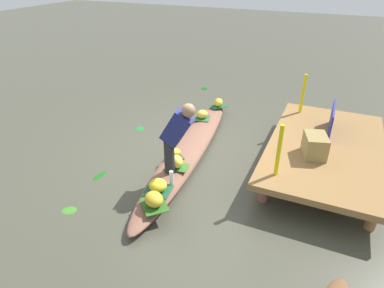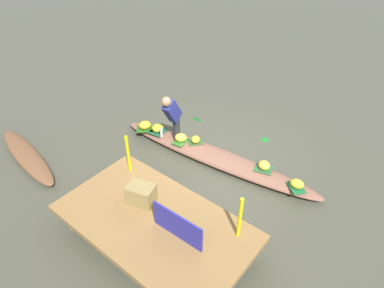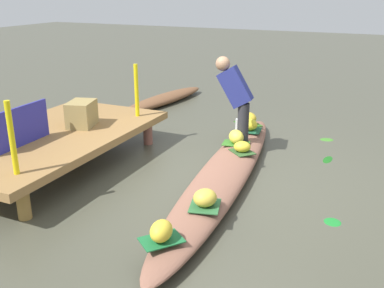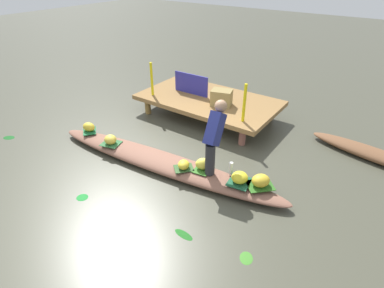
% 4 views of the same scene
% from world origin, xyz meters
% --- Properties ---
extents(canal_water, '(40.00, 40.00, 0.00)m').
position_xyz_m(canal_water, '(0.00, 0.00, 0.00)').
color(canal_water, '#454537').
rests_on(canal_water, ground).
extents(dock_platform, '(3.20, 1.80, 0.45)m').
position_xyz_m(dock_platform, '(-0.46, 2.28, 0.39)').
color(dock_platform, olive).
rests_on(dock_platform, ground).
extents(vendor_boat, '(4.76, 1.07, 0.21)m').
position_xyz_m(vendor_boat, '(0.00, 0.00, 0.11)').
color(vendor_boat, brown).
rests_on(vendor_boat, ground).
extents(moored_boat, '(2.55, 0.83, 0.19)m').
position_xyz_m(moored_boat, '(3.16, 2.51, 0.10)').
color(moored_boat, brown).
rests_on(moored_boat, ground).
extents(leaf_mat_0, '(0.44, 0.42, 0.01)m').
position_xyz_m(leaf_mat_0, '(-1.83, -0.10, 0.22)').
color(leaf_mat_0, '#1A6232').
rests_on(leaf_mat_0, vendor_boat).
extents(banana_bunch_0, '(0.29, 0.23, 0.18)m').
position_xyz_m(banana_bunch_0, '(-1.83, -0.10, 0.31)').
color(banana_bunch_0, gold).
rests_on(banana_bunch_0, vendor_boat).
extents(leaf_mat_1, '(0.51, 0.51, 0.01)m').
position_xyz_m(leaf_mat_1, '(1.79, 0.28, 0.22)').
color(leaf_mat_1, '#2A601C').
rests_on(leaf_mat_1, vendor_boat).
extents(banana_bunch_1, '(0.37, 0.38, 0.19)m').
position_xyz_m(banana_bunch_1, '(1.79, 0.28, 0.31)').
color(banana_bunch_1, gold).
rests_on(banana_bunch_1, vendor_boat).
extents(leaf_mat_2, '(0.31, 0.40, 0.01)m').
position_xyz_m(leaf_mat_2, '(0.81, 0.14, 0.22)').
color(leaf_mat_2, '#346F25').
rests_on(leaf_mat_2, vendor_boat).
extents(banana_bunch_2, '(0.33, 0.32, 0.20)m').
position_xyz_m(banana_bunch_2, '(0.81, 0.14, 0.32)').
color(banana_bunch_2, yellow).
rests_on(banana_bunch_2, vendor_boat).
extents(leaf_mat_3, '(0.40, 0.40, 0.01)m').
position_xyz_m(leaf_mat_3, '(0.54, -0.04, 0.22)').
color(leaf_mat_3, '#2E5327').
rests_on(leaf_mat_3, vendor_boat).
extents(banana_bunch_3, '(0.28, 0.29, 0.14)m').
position_xyz_m(banana_bunch_3, '(0.54, -0.04, 0.29)').
color(banana_bunch_3, gold).
rests_on(banana_bunch_3, vendor_boat).
extents(leaf_mat_4, '(0.38, 0.41, 0.01)m').
position_xyz_m(leaf_mat_4, '(1.48, 0.17, 0.22)').
color(leaf_mat_4, '#1B5135').
rests_on(leaf_mat_4, vendor_boat).
extents(banana_bunch_4, '(0.29, 0.29, 0.18)m').
position_xyz_m(banana_bunch_4, '(1.48, 0.17, 0.31)').
color(banana_bunch_4, yellow).
rests_on(banana_bunch_4, vendor_boat).
extents(leaf_mat_5, '(0.41, 0.37, 0.01)m').
position_xyz_m(leaf_mat_5, '(-1.08, -0.20, 0.22)').
color(leaf_mat_5, '#2B6133').
rests_on(leaf_mat_5, vendor_boat).
extents(banana_bunch_5, '(0.32, 0.31, 0.18)m').
position_xyz_m(banana_bunch_5, '(-1.08, -0.20, 0.31)').
color(banana_bunch_5, gold).
rests_on(banana_bunch_5, vendor_boat).
extents(vendor_person, '(0.23, 0.54, 1.18)m').
position_xyz_m(vendor_person, '(0.96, 0.22, 0.89)').
color(vendor_person, '#28282D').
rests_on(vendor_person, vendor_boat).
extents(water_bottle, '(0.06, 0.06, 0.23)m').
position_xyz_m(water_bottle, '(1.26, 0.28, 0.33)').
color(water_bottle, silver).
rests_on(water_bottle, vendor_boat).
extents(market_banner, '(0.92, 0.05, 0.48)m').
position_xyz_m(market_banner, '(-0.96, 2.28, 0.69)').
color(market_banner, navy).
rests_on(market_banner, dock_platform).
extents(railing_post_west, '(0.06, 0.06, 0.78)m').
position_xyz_m(railing_post_west, '(-1.66, 1.68, 0.84)').
color(railing_post_west, yellow).
rests_on(railing_post_west, dock_platform).
extents(railing_post_east, '(0.06, 0.06, 0.78)m').
position_xyz_m(railing_post_east, '(0.74, 1.68, 0.84)').
color(railing_post_east, yellow).
rests_on(railing_post_east, dock_platform).
extents(produce_crate, '(0.51, 0.43, 0.35)m').
position_xyz_m(produce_crate, '(-0.02, 2.12, 0.63)').
color(produce_crate, olive).
rests_on(produce_crate, dock_platform).
extents(drifting_plant_0, '(0.31, 0.14, 0.01)m').
position_xyz_m(drifting_plant_0, '(1.29, -1.06, 0.00)').
color(drifting_plant_0, '#185818').
rests_on(drifting_plant_0, ground).
extents(drifting_plant_1, '(0.29, 0.25, 0.01)m').
position_xyz_m(drifting_plant_1, '(-3.33, -1.05, 0.00)').
color(drifting_plant_1, '#104E17').
rests_on(drifting_plant_1, ground).
extents(drifting_plant_2, '(0.24, 0.24, 0.01)m').
position_xyz_m(drifting_plant_2, '(-0.48, -1.37, 0.00)').
color(drifting_plant_2, '#1A7A2A').
rests_on(drifting_plant_2, ground).
extents(drifting_plant_3, '(0.24, 0.26, 0.01)m').
position_xyz_m(drifting_plant_3, '(2.17, -0.91, 0.00)').
color(drifting_plant_3, '#3B7D27').
rests_on(drifting_plant_3, ground).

